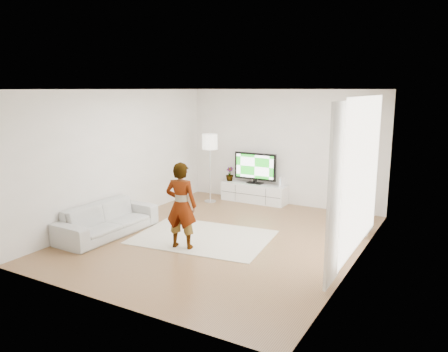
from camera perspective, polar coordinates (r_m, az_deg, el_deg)
The scene contains 17 objects.
floor at distance 8.46m, azimuth -0.23°, elevation -8.08°, with size 6.00×6.00×0.00m, color olive.
ceiling at distance 7.98m, azimuth -0.25°, elevation 11.25°, with size 6.00×6.00×0.00m, color white.
wall_left at distance 9.58m, azimuth -13.35°, elevation 2.55°, with size 0.02×6.00×2.80m, color white.
wall_right at distance 7.21m, azimuth 17.26°, elevation -0.47°, with size 0.02×6.00×2.80m, color white.
wall_back at distance 10.78m, azimuth 7.73°, elevation 3.71°, with size 5.00×0.02×2.80m, color white.
wall_front at distance 5.75m, azimuth -15.29°, elevation -3.30°, with size 5.00×0.02×2.80m, color white.
window at distance 7.50m, azimuth 17.63°, elevation 0.33°, with size 0.01×2.60×2.50m, color white.
curtain_near at distance 6.30m, azimuth 14.36°, elevation -2.46°, with size 0.04×0.70×2.60m, color white.
curtain_far at distance 8.79m, azimuth 18.88°, elevation 1.14°, with size 0.04×0.70×2.60m, color white.
media_console at distance 11.03m, azimuth 3.98°, elevation -2.19°, with size 1.67×0.47×0.47m.
television at distance 10.92m, azimuth 4.09°, elevation 1.18°, with size 1.11×0.22×0.78m.
game_console at distance 10.67m, azimuth 7.54°, elevation -0.79°, with size 0.08×0.18×0.24m.
potted_plant at distance 11.26m, azimuth 0.75°, elevation 0.27°, with size 0.20×0.20×0.36m, color #3F7238.
rug at distance 8.49m, azimuth -2.76°, elevation -7.97°, with size 2.52×1.82×0.01m, color beige.
player at distance 7.75m, azimuth -5.62°, elevation -3.85°, with size 0.57×0.37×1.55m, color #334772.
sofa at distance 8.85m, azimuth -14.96°, elevation -5.51°, with size 2.09×0.82×0.61m, color #BABAB5.
floor_lamp at distance 10.81m, azimuth -1.86°, elevation 4.10°, with size 0.38×0.38×1.71m.
Camera 1 is at (3.97, -6.92, 2.82)m, focal length 35.00 mm.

